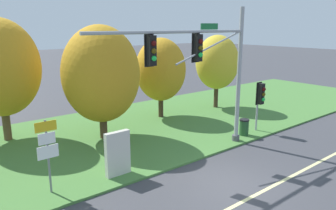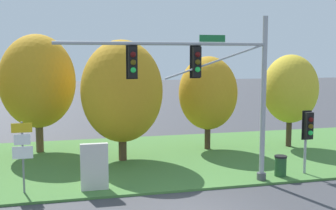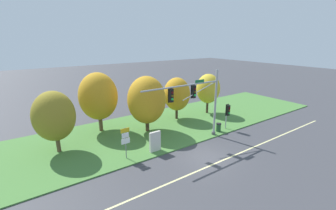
{
  "view_description": "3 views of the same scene",
  "coord_description": "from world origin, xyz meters",
  "views": [
    {
      "loc": [
        -9.63,
        -7.82,
        6.25
      ],
      "look_at": [
        -0.33,
        3.66,
        2.64
      ],
      "focal_mm": 35.0,
      "sensor_mm": 36.0,
      "label": 1
    },
    {
      "loc": [
        -4.41,
        -13.33,
        5.49
      ],
      "look_at": [
        -0.14,
        3.59,
        3.44
      ],
      "focal_mm": 45.0,
      "sensor_mm": 36.0,
      "label": 2
    },
    {
      "loc": [
        -12.9,
        -12.68,
        10.01
      ],
      "look_at": [
        -0.94,
        4.66,
        3.84
      ],
      "focal_mm": 24.0,
      "sensor_mm": 36.0,
      "label": 3
    }
  ],
  "objects": [
    {
      "name": "info_kiosk",
      "position": [
        -3.24,
        3.41,
        1.04
      ],
      "size": [
        1.1,
        0.24,
        1.9
      ],
      "color": "beige",
      "rests_on": "grass_verge"
    },
    {
      "name": "grass_verge",
      "position": [
        0.0,
        8.25,
        0.05
      ],
      "size": [
        48.0,
        11.5,
        0.1
      ],
      "primitive_type": "cube",
      "color": "#477A38",
      "rests_on": "ground"
    },
    {
      "name": "tree_tall_centre",
      "position": [
        8.66,
        8.92,
        3.54
      ],
      "size": [
        3.22,
        3.22,
        5.47
      ],
      "color": "#423021",
      "rests_on": "grass_verge"
    },
    {
      "name": "pedestrian_signal_near_kerb",
      "position": [
        6.32,
        3.29,
        2.2
      ],
      "size": [
        0.46,
        0.55,
        2.93
      ],
      "color": "#9EA0A5",
      "rests_on": "grass_verge"
    },
    {
      "name": "tree_mid_verge",
      "position": [
        3.7,
        9.42,
        3.35
      ],
      "size": [
        3.37,
        3.37,
        5.37
      ],
      "color": "#423021",
      "rests_on": "grass_verge"
    },
    {
      "name": "route_sign_post",
      "position": [
        -5.98,
        3.7,
        1.92
      ],
      "size": [
        0.78,
        0.08,
        2.84
      ],
      "color": "slate",
      "rests_on": "grass_verge"
    },
    {
      "name": "tree_left_of_mast",
      "position": [
        -5.72,
        11.05,
        4.07
      ],
      "size": [
        4.15,
        4.15,
        6.58
      ],
      "color": "brown",
      "rests_on": "grass_verge"
    },
    {
      "name": "tree_behind_signpost",
      "position": [
        -1.45,
        7.99,
        3.68
      ],
      "size": [
        4.18,
        4.18,
        6.21
      ],
      "color": "#4C3823",
      "rests_on": "grass_verge"
    },
    {
      "name": "trash_bin",
      "position": [
        5.03,
        3.35,
        0.57
      ],
      "size": [
        0.56,
        0.56,
        0.93
      ],
      "color": "#234C28",
      "rests_on": "grass_verge"
    },
    {
      "name": "traffic_signal_mast",
      "position": [
        1.48,
        3.03,
        4.55
      ],
      "size": [
        8.87,
        0.49,
        7.05
      ],
      "color": "#9EA0A5",
      "rests_on": "grass_verge"
    }
  ]
}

